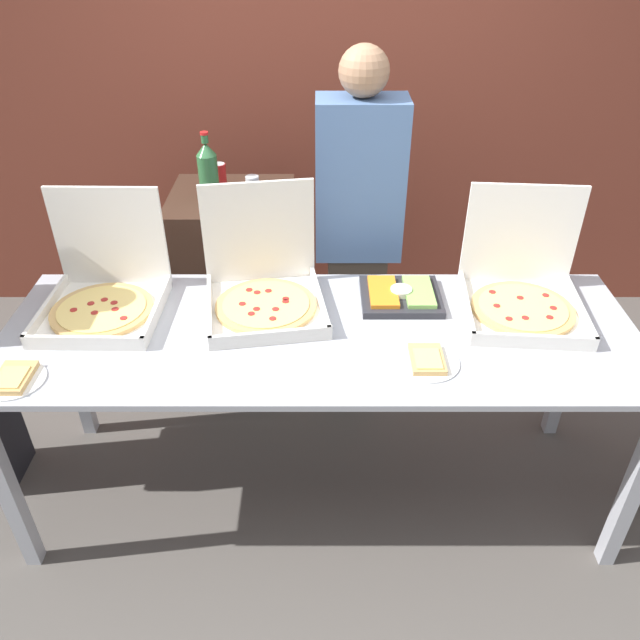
{
  "coord_description": "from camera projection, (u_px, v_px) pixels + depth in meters",
  "views": [
    {
      "loc": [
        0.0,
        -1.97,
        2.3
      ],
      "look_at": [
        0.0,
        0.0,
        0.95
      ],
      "focal_mm": 35.0,
      "sensor_mm": 36.0,
      "label": 1
    }
  ],
  "objects": [
    {
      "name": "veggie_tray",
      "position": [
        401.0,
        295.0,
        2.59
      ],
      "size": [
        0.33,
        0.3,
        0.05
      ],
      "color": "#28282D",
      "rests_on": "buffet_table"
    },
    {
      "name": "soda_can_silver",
      "position": [
        253.0,
        188.0,
        3.04
      ],
      "size": [
        0.07,
        0.07,
        0.12
      ],
      "color": "silver",
      "rests_on": "sideboard_podium"
    },
    {
      "name": "person_guest_cap",
      "position": [
        358.0,
        236.0,
        2.97
      ],
      "size": [
        0.4,
        0.22,
        1.81
      ],
      "rotation": [
        0.0,
        0.0,
        3.14
      ],
      "color": "#473D33",
      "rests_on": "ground_plane"
    },
    {
      "name": "paper_plate_front_left",
      "position": [
        13.0,
        378.0,
        2.16
      ],
      "size": [
        0.22,
        0.22,
        0.03
      ],
      "color": "white",
      "rests_on": "buffet_table"
    },
    {
      "name": "soda_can_colored",
      "position": [
        220.0,
        175.0,
        3.18
      ],
      "size": [
        0.07,
        0.07,
        0.12
      ],
      "color": "red",
      "rests_on": "sideboard_podium"
    },
    {
      "name": "pizza_box_near_right",
      "position": [
        522.0,
        290.0,
        2.51
      ],
      "size": [
        0.5,
        0.51,
        0.46
      ],
      "rotation": [
        0.0,
        0.0,
        -0.08
      ],
      "color": "silver",
      "rests_on": "buffet_table"
    },
    {
      "name": "buffet_table",
      "position": [
        320.0,
        351.0,
        2.47
      ],
      "size": [
        2.48,
        0.87,
        0.9
      ],
      "color": "#A8AAB2",
      "rests_on": "ground_plane"
    },
    {
      "name": "paper_plate_front_center",
      "position": [
        427.0,
        360.0,
        2.24
      ],
      "size": [
        0.24,
        0.24,
        0.03
      ],
      "color": "white",
      "rests_on": "buffet_table"
    },
    {
      "name": "ground_plane",
      "position": [
        320.0,
        487.0,
        2.93
      ],
      "size": [
        16.0,
        16.0,
        0.0
      ],
      "primitive_type": "plane",
      "color": "#514C47"
    },
    {
      "name": "brick_wall_behind",
      "position": [
        320.0,
        86.0,
        3.54
      ],
      "size": [
        10.0,
        0.06,
        2.8
      ],
      "color": "brown",
      "rests_on": "ground_plane"
    },
    {
      "name": "pizza_box_far_left",
      "position": [
        264.0,
        287.0,
        2.53
      ],
      "size": [
        0.53,
        0.55,
        0.46
      ],
      "rotation": [
        0.0,
        0.0,
        0.15
      ],
      "color": "silver",
      "rests_on": "buffet_table"
    },
    {
      "name": "pizza_box_near_left",
      "position": [
        104.0,
        292.0,
        2.5
      ],
      "size": [
        0.47,
        0.48,
        0.45
      ],
      "rotation": [
        0.0,
        0.0,
        -0.02
      ],
      "color": "silver",
      "rests_on": "buffet_table"
    },
    {
      "name": "sideboard_podium",
      "position": [
        238.0,
        285.0,
        3.42
      ],
      "size": [
        0.62,
        0.57,
        1.05
      ],
      "color": "#382319",
      "rests_on": "ground_plane"
    },
    {
      "name": "soda_bottle",
      "position": [
        208.0,
        172.0,
        2.99
      ],
      "size": [
        0.1,
        0.1,
        0.34
      ],
      "color": "#2D6638",
      "rests_on": "sideboard_podium"
    }
  ]
}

